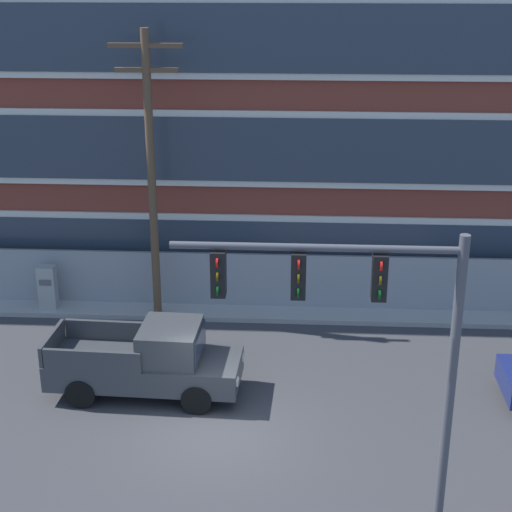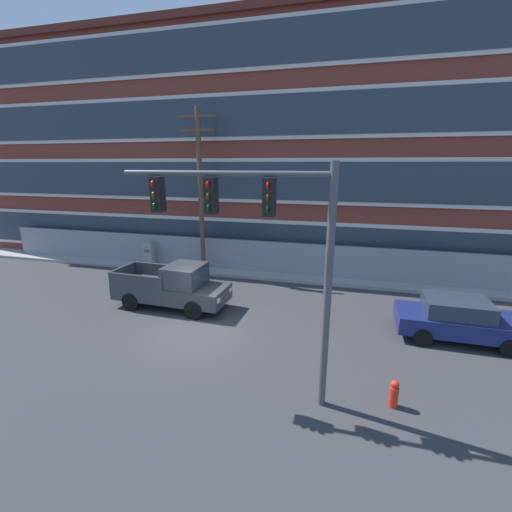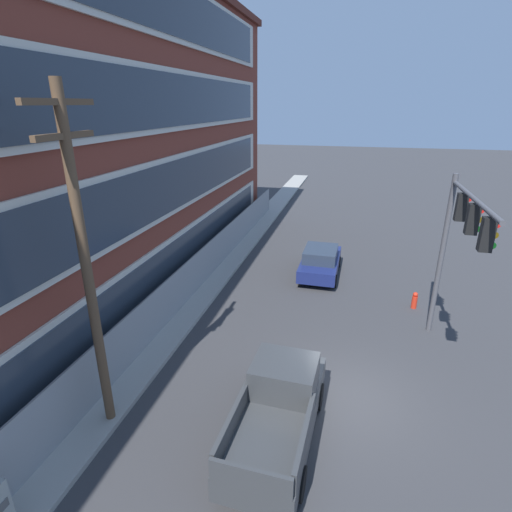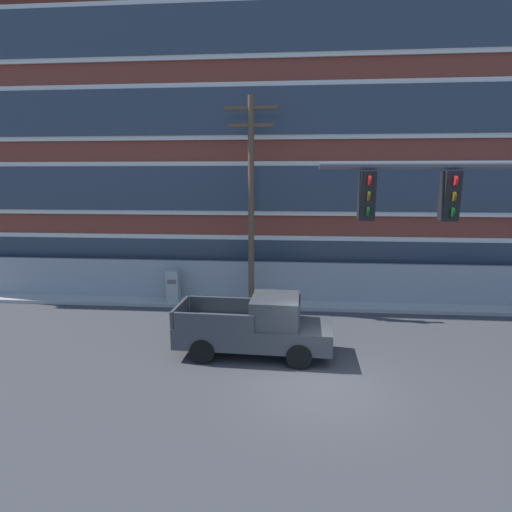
# 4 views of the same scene
# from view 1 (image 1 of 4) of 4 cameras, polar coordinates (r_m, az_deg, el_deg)

# --- Properties ---
(ground_plane) EXTENTS (160.00, 160.00, 0.00)m
(ground_plane) POSITION_cam_1_polar(r_m,az_deg,el_deg) (19.89, -2.70, -12.80)
(ground_plane) COLOR #38383A
(sidewalk_building_side) EXTENTS (80.00, 1.76, 0.16)m
(sidewalk_building_side) POSITION_cam_1_polar(r_m,az_deg,el_deg) (26.20, -1.08, -3.89)
(sidewalk_building_side) COLOR #9E9B93
(sidewalk_building_side) RESTS_ON ground
(brick_mill_building) EXTENTS (43.48, 11.48, 14.14)m
(brick_mill_building) POSITION_cam_1_polar(r_m,az_deg,el_deg) (30.46, -1.81, 13.31)
(brick_mill_building) COLOR brown
(brick_mill_building) RESTS_ON ground
(chain_link_fence) EXTENTS (38.80, 0.06, 2.01)m
(chain_link_fence) POSITION_cam_1_polar(r_m,az_deg,el_deg) (25.94, 4.56, -1.94)
(chain_link_fence) COLOR gray
(chain_link_fence) RESTS_ON ground
(traffic_signal_mast) EXTENTS (5.48, 0.43, 6.34)m
(traffic_signal_mast) POSITION_cam_1_polar(r_m,az_deg,el_deg) (14.97, 8.00, -4.57)
(traffic_signal_mast) COLOR #4C4C51
(traffic_signal_mast) RESTS_ON ground
(pickup_truck_dark_grey) EXTENTS (5.22, 2.15, 2.01)m
(pickup_truck_dark_grey) POSITION_cam_1_polar(r_m,az_deg,el_deg) (21.28, -7.77, -7.61)
(pickup_truck_dark_grey) COLOR #383A3D
(pickup_truck_dark_grey) RESTS_ON ground
(utility_pole_near_corner) EXTENTS (2.21, 0.26, 9.17)m
(utility_pole_near_corner) POSITION_cam_1_polar(r_m,az_deg,el_deg) (24.38, -7.64, 6.35)
(utility_pole_near_corner) COLOR brown
(utility_pole_near_corner) RESTS_ON ground
(electrical_cabinet) EXTENTS (0.57, 0.43, 1.63)m
(electrical_cabinet) POSITION_cam_1_polar(r_m,az_deg,el_deg) (26.76, -14.89, -2.36)
(electrical_cabinet) COLOR #939993
(electrical_cabinet) RESTS_ON ground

